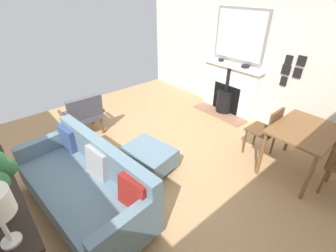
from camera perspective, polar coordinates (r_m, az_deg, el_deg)
The scene contains 13 objects.
ground_plane at distance 3.83m, azimuth -7.11°, elevation -8.45°, with size 5.35×5.54×0.01m, color tan.
wall_left at distance 5.05m, azimuth 18.83°, elevation 16.87°, with size 0.12×5.54×2.62m, color silver.
fireplace at distance 5.23m, azimuth 14.52°, elevation 8.11°, with size 0.56×1.34×1.04m.
mirror_over_mantel at distance 5.01m, azimuth 17.11°, elevation 20.35°, with size 0.04×1.11×0.97m.
mantel_bowl_near at distance 5.22m, azimuth 12.78°, elevation 15.42°, with size 0.11×0.11×0.05m.
mantel_bowl_far at distance 4.90m, azimuth 18.31°, elevation 13.65°, with size 0.16×0.16×0.05m.
sofa at distance 3.05m, azimuth -19.27°, elevation -13.53°, with size 1.00×1.98×0.84m.
ottoman at distance 3.53m, azimuth -4.64°, elevation -7.38°, with size 0.66×0.80×0.36m.
armchair_accent at distance 4.46m, azimuth -19.90°, elevation 2.95°, with size 0.70×0.62×0.82m.
console_table at distance 2.78m, azimuth -35.53°, elevation -14.51°, with size 0.34×1.68×0.79m.
dining_table at distance 3.72m, azimuth 30.15°, elevation -2.07°, with size 0.98×0.74×0.75m.
dining_chair_near_fireplace at distance 3.92m, azimuth 23.03°, elevation -0.64°, with size 0.40×0.40×0.86m.
photo_gallery_row at distance 4.62m, azimuth 27.88°, elevation 12.16°, with size 0.02×0.35×0.57m.
Camera 1 is at (1.55, 2.52, 2.42)m, focal length 25.04 mm.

